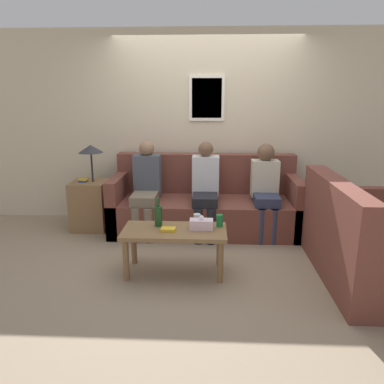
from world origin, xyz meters
TOP-DOWN VIEW (x-y plane):
  - ground_plane at (0.00, 0.00)m, footprint 16.00×16.00m
  - wall_back at (0.00, 1.03)m, footprint 9.00×0.08m
  - couch_main at (0.00, 0.56)m, footprint 2.41×0.92m
  - couch_side at (1.55, -0.75)m, footprint 0.92×1.65m
  - coffee_table at (-0.29, -0.73)m, footprint 1.02×0.50m
  - side_table_with_lamp at (-1.53, 0.51)m, footprint 0.45×0.45m
  - wine_bottle at (-0.46, -0.63)m, footprint 0.08×0.08m
  - drinking_glass at (-0.07, -0.54)m, footprint 0.07×0.07m
  - book_stack at (-0.34, -0.77)m, footprint 0.15×0.10m
  - soda_can at (0.16, -0.61)m, footprint 0.07×0.07m
  - tissue_box at (-0.02, -0.70)m, footprint 0.23×0.12m
  - person_left at (-0.75, 0.40)m, footprint 0.34×0.64m
  - person_middle at (0.00, 0.38)m, footprint 0.34×0.63m
  - person_right at (0.75, 0.39)m, footprint 0.34×0.59m

SIDE VIEW (x-z plane):
  - ground_plane at x=0.00m, z-range 0.00..0.00m
  - couch_main at x=0.00m, z-range -0.16..0.81m
  - couch_side at x=1.55m, z-range -0.16..0.81m
  - side_table_with_lamp at x=-1.53m, z-range -0.19..0.94m
  - coffee_table at x=-0.29m, z-range 0.16..0.62m
  - book_stack at x=-0.34m, z-range 0.46..0.49m
  - drinking_glass at x=-0.07m, z-range 0.46..0.56m
  - tissue_box at x=-0.02m, z-range 0.44..0.58m
  - soda_can at x=0.16m, z-range 0.46..0.58m
  - wine_bottle at x=-0.46m, z-range 0.42..0.72m
  - person_middle at x=0.00m, z-range 0.04..1.22m
  - person_left at x=-0.75m, z-range 0.04..1.22m
  - person_right at x=0.75m, z-range 0.06..1.21m
  - wall_back at x=0.00m, z-range 0.00..2.60m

